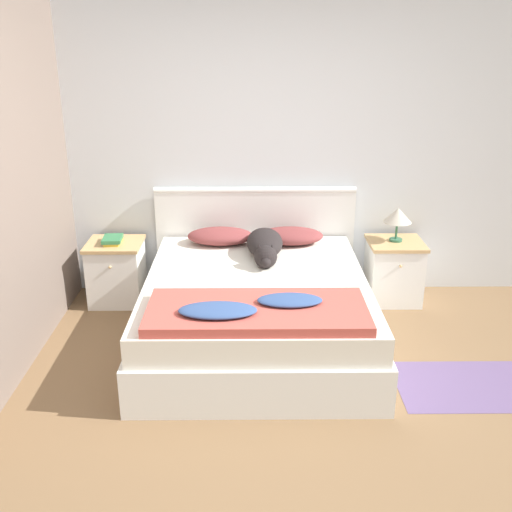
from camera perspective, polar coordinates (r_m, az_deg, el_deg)
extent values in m
plane|color=brown|center=(3.73, 2.37, -16.03)|extent=(16.00, 16.00, 0.00)
cube|color=silver|center=(5.21, 1.44, 10.11)|extent=(9.00, 0.06, 2.55)
cube|color=#706056|center=(4.44, -21.71, 6.83)|extent=(0.06, 3.10, 2.55)
cube|color=white|center=(4.54, 0.02, -6.37)|extent=(1.67, 1.95, 0.33)
cube|color=silver|center=(4.42, 0.02, -3.31)|extent=(1.61, 1.89, 0.20)
cube|color=white|center=(5.34, -0.08, 1.42)|extent=(1.75, 0.04, 0.94)
cylinder|color=white|center=(5.21, -0.08, 6.29)|extent=(1.75, 0.06, 0.06)
cube|color=white|center=(5.32, -13.12, -1.63)|extent=(0.44, 0.42, 0.51)
cube|color=tan|center=(5.23, -13.35, 1.12)|extent=(0.47, 0.44, 0.03)
sphere|color=tan|center=(5.08, -13.74, -1.05)|extent=(0.02, 0.02, 0.02)
cube|color=white|center=(5.34, 12.95, -1.54)|extent=(0.44, 0.42, 0.51)
cube|color=tan|center=(5.25, 13.19, 1.21)|extent=(0.47, 0.44, 0.03)
sphere|color=tan|center=(5.09, 13.61, -0.95)|extent=(0.02, 0.02, 0.02)
ellipsoid|color=brown|center=(5.08, -3.41, 1.91)|extent=(0.56, 0.32, 0.14)
ellipsoid|color=brown|center=(5.09, 3.29, 1.93)|extent=(0.56, 0.32, 0.14)
cube|color=#BC4C42|center=(3.80, 0.12, -5.32)|extent=(1.40, 0.60, 0.06)
ellipsoid|color=#334C7F|center=(3.70, -3.67, -5.18)|extent=(0.49, 0.24, 0.06)
ellipsoid|color=#334C7F|center=(3.84, 3.24, -4.22)|extent=(0.42, 0.21, 0.05)
ellipsoid|color=black|center=(4.84, 0.83, 1.30)|extent=(0.29, 0.52, 0.19)
sphere|color=black|center=(4.56, 0.92, -0.08)|extent=(0.18, 0.18, 0.18)
ellipsoid|color=black|center=(4.49, 0.94, -0.58)|extent=(0.08, 0.10, 0.07)
cone|color=black|center=(4.54, 0.30, 0.77)|extent=(0.06, 0.06, 0.06)
cone|color=black|center=(4.55, 1.54, 0.77)|extent=(0.06, 0.06, 0.06)
ellipsoid|color=black|center=(5.06, 1.26, 1.57)|extent=(0.16, 0.24, 0.07)
cube|color=gold|center=(5.21, -13.43, 1.33)|extent=(0.13, 0.21, 0.02)
cube|color=#337547|center=(5.20, -13.52, 1.60)|extent=(0.17, 0.23, 0.03)
cylinder|color=#336B4C|center=(5.26, 13.16, 1.53)|extent=(0.11, 0.11, 0.02)
cylinder|color=#336B4C|center=(5.23, 13.23, 2.39)|extent=(0.02, 0.02, 0.15)
cone|color=beige|center=(5.19, 13.35, 3.81)|extent=(0.24, 0.24, 0.12)
cube|color=#604C75|center=(4.37, 20.88, -11.44)|extent=(1.17, 0.62, 0.00)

